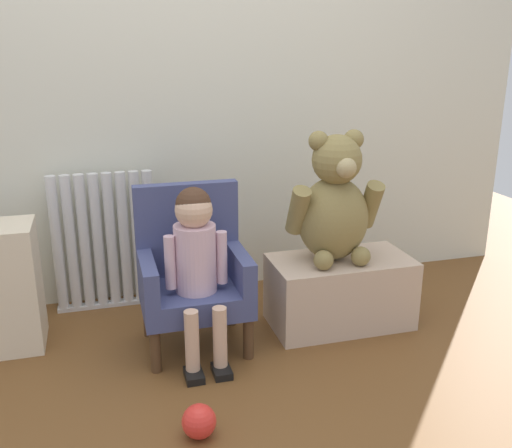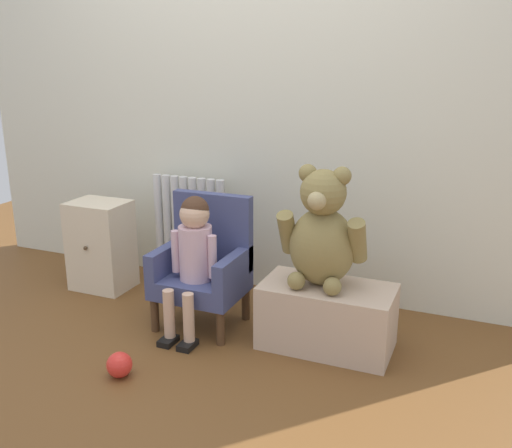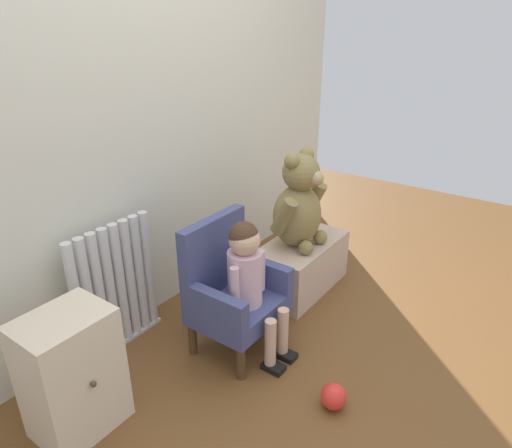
{
  "view_description": "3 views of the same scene",
  "coord_description": "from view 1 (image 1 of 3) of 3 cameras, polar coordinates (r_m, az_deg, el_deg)",
  "views": [
    {
      "loc": [
        -0.36,
        -1.67,
        1.24
      ],
      "look_at": [
        0.28,
        0.61,
        0.5
      ],
      "focal_mm": 40.0,
      "sensor_mm": 36.0,
      "label": 1
    },
    {
      "loc": [
        1.32,
        -1.92,
        1.38
      ],
      "look_at": [
        0.28,
        0.56,
        0.58
      ],
      "focal_mm": 40.0,
      "sensor_mm": 36.0,
      "label": 2
    },
    {
      "loc": [
        -1.53,
        -0.69,
        1.56
      ],
      "look_at": [
        0.26,
        0.6,
        0.57
      ],
      "focal_mm": 32.0,
      "sensor_mm": 36.0,
      "label": 3
    }
  ],
  "objects": [
    {
      "name": "ground_plane",
      "position": [
        2.11,
        -3.07,
        -18.57
      ],
      "size": [
        6.0,
        6.0,
        0.0
      ],
      "primitive_type": "plane",
      "color": "brown"
    },
    {
      "name": "back_wall",
      "position": [
        2.84,
        -8.85,
        16.43
      ],
      "size": [
        3.8,
        0.05,
        2.4
      ],
      "primitive_type": "cube",
      "color": "silver",
      "rests_on": "ground_plane"
    },
    {
      "name": "radiator",
      "position": [
        2.84,
        -14.88,
        -1.77
      ],
      "size": [
        0.5,
        0.05,
        0.67
      ],
      "color": "silver",
      "rests_on": "ground_plane"
    },
    {
      "name": "child_armchair",
      "position": [
        2.43,
        -6.37,
        -4.81
      ],
      "size": [
        0.44,
        0.37,
        0.69
      ],
      "color": "#404776",
      "rests_on": "ground_plane"
    },
    {
      "name": "child_figure",
      "position": [
        2.28,
        -6.02,
        -2.62
      ],
      "size": [
        0.25,
        0.35,
        0.71
      ],
      "color": "beige",
      "rests_on": "ground_plane"
    },
    {
      "name": "low_bench",
      "position": [
        2.67,
        8.38,
        -6.68
      ],
      "size": [
        0.64,
        0.34,
        0.32
      ],
      "primitive_type": "cube",
      "color": "#C4A991",
      "rests_on": "ground_plane"
    },
    {
      "name": "large_teddy_bear",
      "position": [
        2.52,
        7.84,
        1.94
      ],
      "size": [
        0.42,
        0.3,
        0.58
      ],
      "color": "olive",
      "rests_on": "low_bench"
    },
    {
      "name": "toy_ball",
      "position": [
        2.0,
        -5.72,
        -19.04
      ],
      "size": [
        0.12,
        0.12,
        0.12
      ],
      "primitive_type": "sphere",
      "color": "red",
      "rests_on": "ground_plane"
    }
  ]
}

